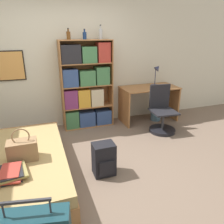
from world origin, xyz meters
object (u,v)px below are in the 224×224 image
at_px(bookcase, 86,87).
at_px(backpack, 104,159).
at_px(handbag, 23,150).
at_px(bottle_clear, 101,34).
at_px(waste_bin, 156,114).
at_px(book_stack_on_bed, 12,173).
at_px(desk, 149,97).
at_px(bottle_green, 68,35).
at_px(desk_lamp, 157,71).
at_px(bottle_brown, 85,35).
at_px(bed, 28,166).
at_px(desk_chair, 162,117).

bearing_deg(bookcase, backpack, -95.63).
height_order(handbag, bottle_clear, bottle_clear).
xyz_separation_m(handbag, waste_bin, (2.74, 1.41, -0.36)).
relative_size(book_stack_on_bed, bottle_clear, 1.51).
xyz_separation_m(bottle_clear, backpack, (-0.52, -1.79, -1.63)).
distance_m(bookcase, desk, 1.42).
height_order(bottle_clear, backpack, bottle_clear).
xyz_separation_m(bookcase, backpack, (-0.17, -1.75, -0.62)).
relative_size(bottle_green, backpack, 0.43).
bearing_deg(desk_lamp, handbag, -150.46).
xyz_separation_m(book_stack_on_bed, desk_lamp, (2.91, 1.91, 0.67)).
height_order(bottle_green, bottle_brown, bottle_green).
bearing_deg(backpack, desk, 45.95).
distance_m(bed, handbag, 0.35).
bearing_deg(backpack, bottle_green, 93.60).
bearing_deg(desk_chair, desk_lamp, 71.27).
bearing_deg(book_stack_on_bed, bottle_green, 62.31).
distance_m(desk_chair, waste_bin, 0.58).
relative_size(bookcase, desk_lamp, 3.73).
distance_m(handbag, desk, 2.96).
height_order(handbag, backpack, handbag).
bearing_deg(book_stack_on_bed, waste_bin, 31.44).
height_order(bottle_green, waste_bin, bottle_green).
bearing_deg(bed, desk, 27.88).
xyz_separation_m(desk, backpack, (-1.55, -1.60, -0.30)).
relative_size(bookcase, waste_bin, 5.90).
relative_size(desk_chair, waste_bin, 3.08).
distance_m(bottle_green, waste_bin, 2.50).
bearing_deg(bottle_clear, bottle_brown, -175.82).
distance_m(book_stack_on_bed, desk, 3.24).
distance_m(bookcase, bottle_brown, 0.98).
relative_size(book_stack_on_bed, bottle_green, 1.98).
distance_m(book_stack_on_bed, desk_lamp, 3.54).
bearing_deg(waste_bin, backpack, -138.16).
bearing_deg(bottle_clear, bookcase, -173.16).
bearing_deg(bookcase, bottle_green, 179.38).
bearing_deg(handbag, backpack, -6.74).
distance_m(bottle_brown, desk, 1.88).
xyz_separation_m(handbag, desk_lamp, (2.79, 1.58, 0.57)).
relative_size(bookcase, desk, 1.43).
xyz_separation_m(bed, desk_chair, (2.54, 0.75, 0.10)).
bearing_deg(bottle_clear, desk, -10.29).
xyz_separation_m(desk_lamp, waste_bin, (-0.05, -0.17, -0.94)).
relative_size(bottle_green, bottle_clear, 0.76).
height_order(bed, desk_chair, desk_chair).
relative_size(bed, waste_bin, 6.76).
bearing_deg(desk, bookcase, 173.94).
height_order(bed, bottle_green, bottle_green).
xyz_separation_m(desk, desk_lamp, (0.22, 0.10, 0.55)).
relative_size(book_stack_on_bed, waste_bin, 1.33).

